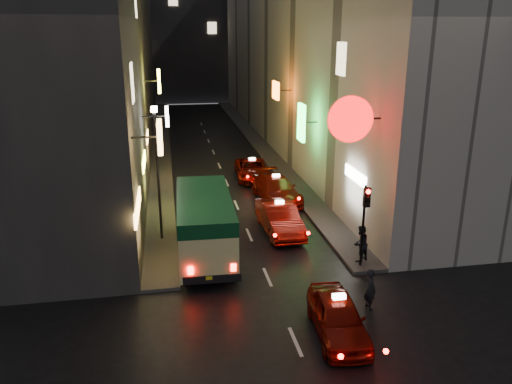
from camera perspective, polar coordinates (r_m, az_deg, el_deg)
building_left at (r=43.52m, az=-16.62°, el=16.49°), size 7.44×52.30×18.00m
building_right at (r=44.85m, az=5.09°, el=17.14°), size 8.25×52.00×18.00m
building_far at (r=75.41m, az=-7.85°, el=18.82°), size 30.00×10.00×22.00m
sidewalk_left at (r=44.32m, az=-10.77°, el=5.26°), size 1.50×52.00×0.15m
sidewalk_right at (r=45.02m, az=0.15°, el=5.77°), size 1.50×52.00×0.15m
minibus at (r=21.65m, az=-5.91°, el=-3.12°), size 2.47×6.56×2.80m
taxi_near at (r=16.84m, az=9.36°, el=-13.58°), size 2.35×4.93×1.69m
taxi_second at (r=24.56m, az=2.70°, el=-2.72°), size 2.40×5.48×1.89m
taxi_third at (r=29.19m, az=2.31°, el=0.60°), size 2.76×5.48×1.85m
taxi_far at (r=33.63m, az=-0.44°, el=2.78°), size 2.22×4.80×1.66m
pedestrian_crossing at (r=18.45m, az=12.93°, el=-10.46°), size 0.47×0.63×1.74m
pedestrian_sidewalk at (r=21.60m, az=11.87°, el=-5.52°), size 0.80×0.71×1.80m
traffic_light at (r=20.52m, az=12.40°, el=-1.92°), size 0.26×0.43×3.50m
lamp_post at (r=23.04m, az=-11.20°, el=3.03°), size 0.28×0.28×6.22m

